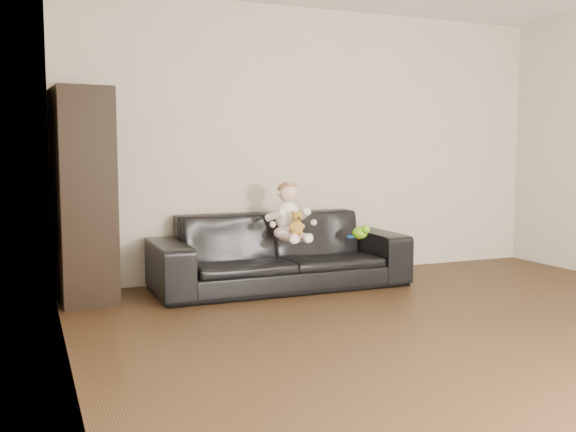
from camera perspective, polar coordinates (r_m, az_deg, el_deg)
name	(u,v)px	position (r m, az deg, el deg)	size (l,w,h in m)	color
floor	(506,350)	(4.25, 18.83, -11.23)	(5.50, 5.50, 0.00)	#3B2615
wall_back	(318,143)	(6.39, 2.65, 6.48)	(5.00, 5.00, 0.00)	beige
wall_left	(72,133)	(3.04, -18.66, 7.00)	(5.50, 5.50, 0.00)	beige
sofa	(280,251)	(5.76, -0.75, -3.13)	(2.26, 0.88, 0.66)	black
cabinet	(84,196)	(5.41, -17.72, 1.70)	(0.43, 0.59, 1.72)	black
shelf_item	(85,148)	(5.40, -17.63, 5.80)	(0.18, 0.25, 0.28)	silver
baby	(289,215)	(5.61, 0.06, 0.07)	(0.39, 0.46, 0.52)	silver
teddy_bear	(297,224)	(5.48, 0.78, -0.68)	(0.14, 0.14, 0.22)	#A97A30
toy_green	(360,233)	(5.80, 6.39, -1.51)	(0.13, 0.16, 0.11)	#6EC517
toy_rattle	(359,236)	(5.78, 6.33, -1.76)	(0.06, 0.06, 0.06)	orange
toy_blue_disc	(352,237)	(5.90, 5.75, -1.84)	(0.11, 0.11, 0.02)	blue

